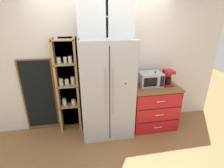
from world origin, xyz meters
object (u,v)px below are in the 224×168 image
object	(u,v)px
microwave	(150,79)
bottle_green	(155,79)
mug_cream	(155,84)
mug_red	(137,85)
coffee_maker	(168,77)
refrigerator	(107,89)
chalkboard_menu	(40,96)

from	to	relation	value
microwave	bottle_green	size ratio (longest dim) A/B	1.53
microwave	mug_cream	bearing A→B (deg)	-37.78
microwave	mug_red	world-z (taller)	microwave
coffee_maker	bottle_green	bearing A→B (deg)	176.22
refrigerator	mug_red	distance (m)	0.59
refrigerator	microwave	size ratio (longest dim) A/B	4.12
mug_cream	mug_red	xyz separation A→B (m)	(-0.37, 0.02, -0.00)
bottle_green	refrigerator	bearing A→B (deg)	-176.96
mug_cream	chalkboard_menu	size ratio (longest dim) A/B	0.08
mug_red	chalkboard_menu	size ratio (longest dim) A/B	0.08
refrigerator	microwave	world-z (taller)	refrigerator
mug_red	refrigerator	bearing A→B (deg)	-177.47
refrigerator	coffee_maker	xyz separation A→B (m)	(1.21, 0.03, 0.13)
refrigerator	mug_red	world-z (taller)	refrigerator
mug_red	chalkboard_menu	xyz separation A→B (m)	(-1.84, 0.28, -0.21)
refrigerator	mug_cream	world-z (taller)	refrigerator
coffee_maker	chalkboard_menu	distance (m)	2.50
mug_cream	bottle_green	xyz separation A→B (m)	(-0.00, 0.04, 0.08)
microwave	chalkboard_menu	world-z (taller)	chalkboard_menu
refrigerator	microwave	distance (m)	0.88
bottle_green	mug_red	bearing A→B (deg)	-176.16
mug_cream	microwave	bearing A→B (deg)	142.22
microwave	coffee_maker	xyz separation A→B (m)	(0.34, -0.04, 0.03)
microwave	bottle_green	bearing A→B (deg)	-16.91
refrigerator	mug_cream	bearing A→B (deg)	0.61
refrigerator	bottle_green	distance (m)	0.96
mug_red	bottle_green	distance (m)	0.38
microwave	chalkboard_menu	xyz separation A→B (m)	(-2.12, 0.23, -0.29)
mug_red	mug_cream	bearing A→B (deg)	-2.43
mug_cream	chalkboard_menu	xyz separation A→B (m)	(-2.21, 0.30, -0.21)
coffee_maker	mug_red	bearing A→B (deg)	-179.29
mug_cream	mug_red	size ratio (longest dim) A/B	1.05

